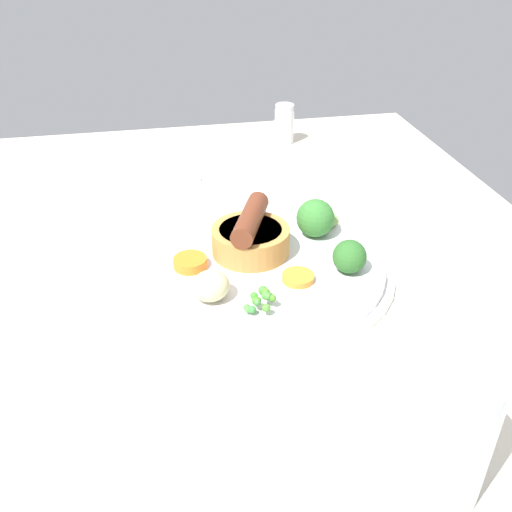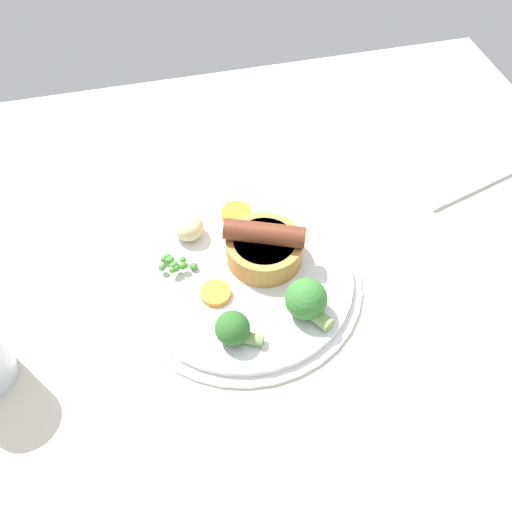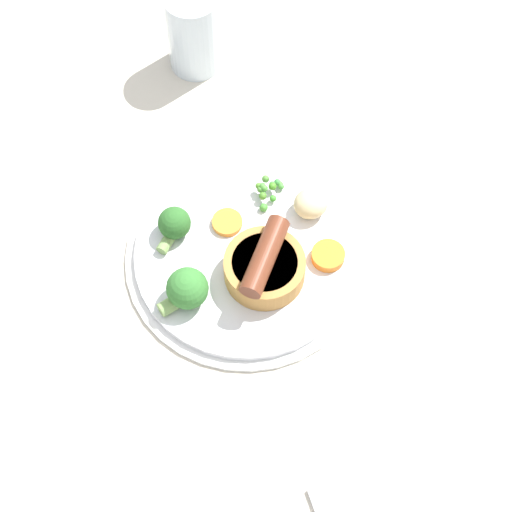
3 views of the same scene
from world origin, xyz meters
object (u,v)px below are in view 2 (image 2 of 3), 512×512
(sausage_pudding, at_px, (264,246))
(potato_chunk_1, at_px, (188,227))
(carrot_slice_3, at_px, (219,292))
(fork, at_px, (480,183))
(dinner_plate, at_px, (244,279))
(broccoli_floret_far, at_px, (307,300))
(pea_pile, at_px, (175,264))
(broccoli_floret_near, at_px, (234,329))
(carrot_slice_2, at_px, (236,214))

(sausage_pudding, bearing_deg, potato_chunk_1, 167.73)
(carrot_slice_3, height_order, fork, carrot_slice_3)
(dinner_plate, relative_size, broccoli_floret_far, 4.79)
(dinner_plate, bearing_deg, sausage_pudding, 32.80)
(pea_pile, relative_size, broccoli_floret_near, 0.89)
(dinner_plate, distance_m, broccoli_floret_near, 0.09)
(pea_pile, relative_size, fork, 0.25)
(dinner_plate, xyz_separation_m, carrot_slice_2, (0.01, 0.09, 0.01))
(dinner_plate, bearing_deg, broccoli_floret_near, -109.86)
(dinner_plate, height_order, fork, dinner_plate)
(sausage_pudding, distance_m, fork, 0.33)
(potato_chunk_1, relative_size, carrot_slice_2, 1.06)
(pea_pile, height_order, fork, pea_pile)
(broccoli_floret_near, height_order, fork, broccoli_floret_near)
(carrot_slice_2, height_order, carrot_slice_3, carrot_slice_2)
(broccoli_floret_near, relative_size, broccoli_floret_far, 0.88)
(broccoli_floret_near, bearing_deg, carrot_slice_2, -74.56)
(sausage_pudding, relative_size, carrot_slice_3, 2.72)
(sausage_pudding, relative_size, broccoli_floret_far, 1.64)
(dinner_plate, relative_size, carrot_slice_3, 7.92)
(carrot_slice_2, bearing_deg, fork, -1.29)
(broccoli_floret_far, relative_size, carrot_slice_3, 1.65)
(broccoli_floret_near, relative_size, potato_chunk_1, 1.28)
(broccoli_floret_far, height_order, carrot_slice_2, broccoli_floret_far)
(broccoli_floret_far, bearing_deg, pea_pile, 22.79)
(sausage_pudding, distance_m, broccoli_floret_far, 0.09)
(dinner_plate, distance_m, sausage_pudding, 0.05)
(dinner_plate, height_order, carrot_slice_2, carrot_slice_2)
(pea_pile, xyz_separation_m, broccoli_floret_near, (0.05, -0.11, 0.01))
(pea_pile, distance_m, broccoli_floret_far, 0.16)
(fork, bearing_deg, carrot_slice_3, 179.05)
(carrot_slice_2, xyz_separation_m, carrot_slice_3, (-0.04, -0.11, -0.00))
(pea_pile, height_order, potato_chunk_1, potato_chunk_1)
(broccoli_floret_near, height_order, carrot_slice_3, broccoli_floret_near)
(pea_pile, distance_m, potato_chunk_1, 0.05)
(carrot_slice_2, bearing_deg, broccoli_floret_far, -74.69)
(carrot_slice_3, bearing_deg, sausage_pudding, 32.43)
(dinner_plate, distance_m, potato_chunk_1, 0.09)
(sausage_pudding, relative_size, fork, 0.53)
(broccoli_floret_far, relative_size, carrot_slice_2, 1.53)
(carrot_slice_2, bearing_deg, pea_pile, -144.09)
(broccoli_floret_near, bearing_deg, carrot_slice_3, -57.40)
(sausage_pudding, height_order, broccoli_floret_far, sausage_pudding)
(broccoli_floret_far, xyz_separation_m, potato_chunk_1, (-0.11, 0.14, -0.01))
(broccoli_floret_far, bearing_deg, carrot_slice_2, -16.01)
(carrot_slice_3, xyz_separation_m, fork, (0.38, 0.10, -0.01))
(sausage_pudding, distance_m, broccoli_floret_near, 0.12)
(broccoli_floret_far, bearing_deg, carrot_slice_3, 31.15)
(dinner_plate, height_order, carrot_slice_3, carrot_slice_3)
(carrot_slice_2, relative_size, carrot_slice_3, 1.08)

